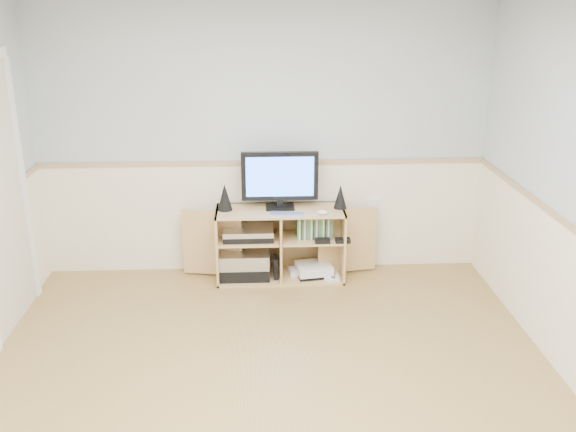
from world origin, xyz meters
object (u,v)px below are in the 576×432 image
object	(u,v)px
monitor	(280,178)
media_cabinet	(280,241)
game_consoles	(312,270)
keyboard	(287,214)

from	to	relation	value
monitor	media_cabinet	bearing A→B (deg)	90.00
media_cabinet	game_consoles	xyz separation A→B (m)	(0.29, -0.06, -0.26)
media_cabinet	game_consoles	world-z (taller)	media_cabinet
media_cabinet	game_consoles	bearing A→B (deg)	-12.48
game_consoles	media_cabinet	bearing A→B (deg)	167.52
media_cabinet	monitor	size ratio (longest dim) A/B	2.63
media_cabinet	keyboard	distance (m)	0.38
keyboard	game_consoles	xyz separation A→B (m)	(0.24, 0.13, -0.59)
keyboard	monitor	bearing A→B (deg)	113.79
media_cabinet	keyboard	bearing A→B (deg)	-75.38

